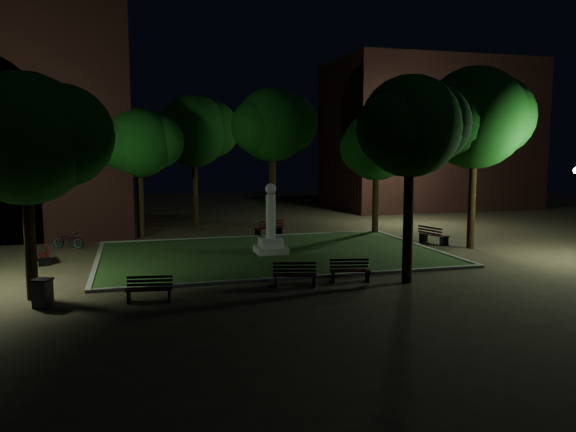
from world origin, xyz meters
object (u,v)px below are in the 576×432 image
bench_left_side (44,255)px  bench_far_side (269,229)px  bicycle (68,240)px  bench_west_near (149,290)px  bench_near_left (295,275)px  bench_right_side (433,236)px  bench_near_right (350,271)px  trash_bin (43,293)px  monument (271,234)px

bench_left_side → bench_far_side: (10.97, 4.81, 0.07)m
bicycle → bench_west_near: bearing=-138.6°
bicycle → bench_near_left: bearing=-117.0°
bench_right_side → bench_far_side: bearing=42.7°
bench_far_side → bicycle: 10.43m
bench_far_side → bench_west_near: bearing=40.9°
bench_near_right → bench_far_side: 11.24m
bench_far_side → trash_bin: 15.61m
bench_right_side → bench_left_side: bearing=75.2°
bench_near_left → trash_bin: trash_bin is taller
bench_near_right → trash_bin: bearing=-164.7°
bench_west_near → trash_bin: size_ratio=1.69×
bench_west_near → bench_far_side: 13.92m
monument → trash_bin: size_ratio=3.61×
bench_left_side → bench_right_side: 18.45m
monument → bench_west_near: (-5.63, -6.75, -0.59)m
bench_west_near → bicycle: 11.56m
bench_near_left → bench_left_side: (-9.11, 6.67, -0.04)m
trash_bin → bicycle: (-0.36, 10.86, -0.04)m
bench_near_right → bench_far_side: bearing=102.8°
monument → bench_right_side: bearing=4.3°
bench_far_side → trash_bin: bearing=30.5°
bench_near_left → bench_left_side: bearing=157.7°
bench_near_right → trash_bin: size_ratio=1.71×
bench_near_right → bench_west_near: bearing=-161.8°
bench_near_right → bicycle: bicycle is taller
bench_left_side → bench_far_side: size_ratio=0.83×
bench_left_side → trash_bin: bearing=-6.4°
bench_west_near → bench_right_side: bearing=35.8°
bench_near_left → bench_far_side: (1.86, 11.48, 0.03)m
bench_near_left → bicycle: size_ratio=1.03×
bench_west_near → bench_far_side: (6.86, 12.11, 0.05)m
bench_near_right → bench_left_side: bearing=161.6°
bench_west_near → bicycle: bicycle is taller
bench_left_side → bench_far_side: bearing=99.7°
bench_west_near → bench_near_right: bearing=15.5°
bench_near_right → bicycle: bearing=147.8°
monument → bicycle: monument is taller
bench_right_side → bench_far_side: (-7.47, 4.71, -0.00)m
bench_left_side → trash_bin: 7.23m
bench_near_left → trash_bin: 8.17m
bench_near_right → bench_left_side: 12.99m
bench_near_left → bench_far_side: bearing=94.7°
bench_west_near → bicycle: size_ratio=0.96×
bicycle → monument: bearing=-91.3°
bench_far_side → bench_near_left: bearing=61.2°
bench_west_near → bicycle: bearing=116.2°
bench_near_right → bench_right_side: bearing=53.6°
bench_west_near → bench_left_side: bearing=127.9°
monument → bench_near_right: bearing=-75.2°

